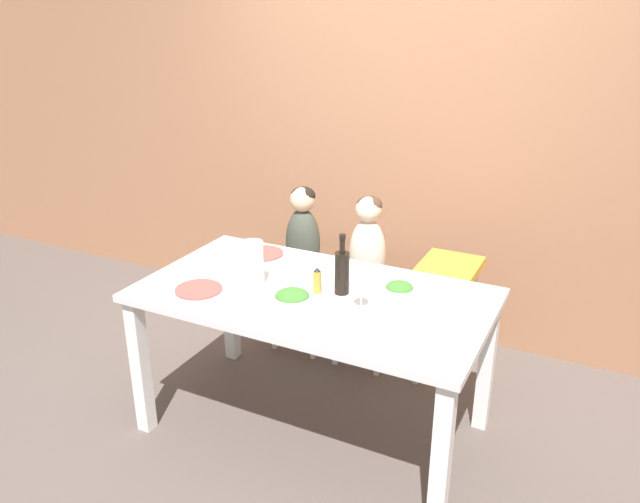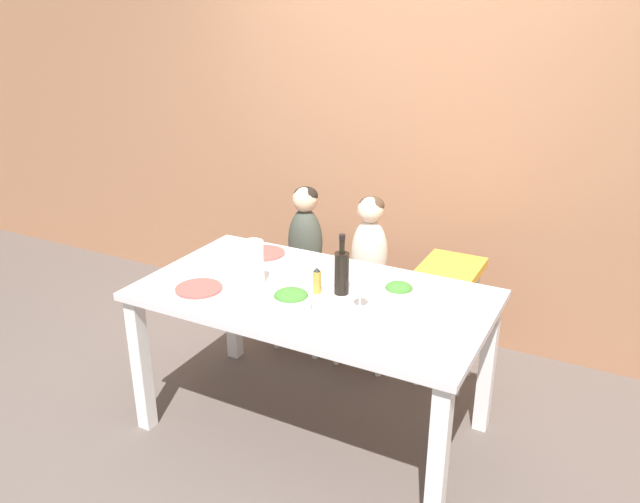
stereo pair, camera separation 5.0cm
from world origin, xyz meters
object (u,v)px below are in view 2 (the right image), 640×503
Objects in this scene: chair_right_highchair at (449,292)px; wine_bottle at (342,271)px; person_child_center at (370,243)px; salad_bowl_small at (399,293)px; person_child_left at (305,232)px; chair_far_left at (306,286)px; paper_towel_roll at (253,263)px; dinner_plate_front_left at (199,288)px; wine_glass_near at (360,284)px; salad_bowl_large at (291,301)px; chair_far_center at (368,300)px; dinner_plate_back_left at (264,253)px.

wine_bottle is (-0.33, -0.68, 0.32)m from chair_right_highchair.
person_child_center is 0.78m from salad_bowl_small.
person_child_left is 3.81× the size of salad_bowl_small.
chair_right_highchair is (0.90, 0.00, 0.16)m from chair_far_left.
paper_towel_roll is (-0.74, -0.79, 0.32)m from chair_right_highchair.
person_child_left reaches higher than chair_far_left.
wine_glass_near is at bearing 12.31° from dinner_plate_front_left.
wine_bottle is at bearing -77.53° from person_child_center.
salad_bowl_large is 0.49m from salad_bowl_small.
chair_right_highchair is 4.09× the size of wine_glass_near.
chair_far_left is at bearing -180.00° from chair_right_highchair.
chair_right_highchair is 0.82m from wine_bottle.
salad_bowl_small reaches higher than chair_far_left.
chair_far_center is 0.55m from person_child_left.
paper_towel_roll is at bearing 152.29° from salad_bowl_large.
chair_right_highchair is 1.03m from dinner_plate_back_left.
wine_glass_near is at bearing -69.56° from person_child_center.
dinner_plate_front_left is at bearing -93.46° from dinner_plate_back_left.
chair_far_left is 0.93m from paper_towel_roll.
wine_glass_near is (0.71, -0.79, 0.49)m from chair_far_left.
dinner_plate_front_left is (-0.05, -0.96, 0.37)m from chair_far_left.
chair_far_center is 2.14× the size of paper_towel_roll.
wine_bottle is 1.66× the size of wine_glass_near.
person_child_center reaches higher than paper_towel_roll.
person_child_left reaches higher than wine_glass_near.
chair_right_highchair is 1.29× the size of person_child_left.
paper_towel_roll is (-0.41, -0.11, -0.00)m from wine_bottle.
wine_bottle is at bearing 24.38° from dinner_plate_front_left.
wine_bottle reaches higher than person_child_center.
person_child_center is 2.51× the size of dinner_plate_back_left.
wine_glass_near is 0.79× the size of dinner_plate_front_left.
chair_far_center is 3.25× the size of salad_bowl_small.
chair_far_center is 0.96m from paper_towel_roll.
wine_bottle is at bearing -50.05° from chair_far_left.
person_child_left is (-0.42, 0.00, 0.36)m from chair_far_center.
wine_bottle reaches higher than chair_far_left.
chair_far_center is 0.71m from dinner_plate_back_left.
chair_far_left is 2.70× the size of wine_glass_near.
person_child_center is 2.51× the size of dinner_plate_front_left.
wine_glass_near reaches higher than dinner_plate_back_left.
paper_towel_roll is at bearing -168.87° from salad_bowl_small.
dinner_plate_back_left is (-0.01, -0.43, 0.37)m from chair_far_left.
person_child_left is (-0.00, 0.00, 0.36)m from chair_far_left.
chair_far_left is 0.85× the size of person_child_center.
dinner_plate_back_left reaches higher than chair_far_left.
dinner_plate_back_left is (0.03, 0.53, 0.00)m from dinner_plate_front_left.
person_child_left is 0.81m from paper_towel_roll.
salad_bowl_small reaches higher than chair_right_highchair.
salad_bowl_large is at bearing -88.02° from person_child_center.
dinner_plate_back_left is at bearing 153.64° from wine_glass_near.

